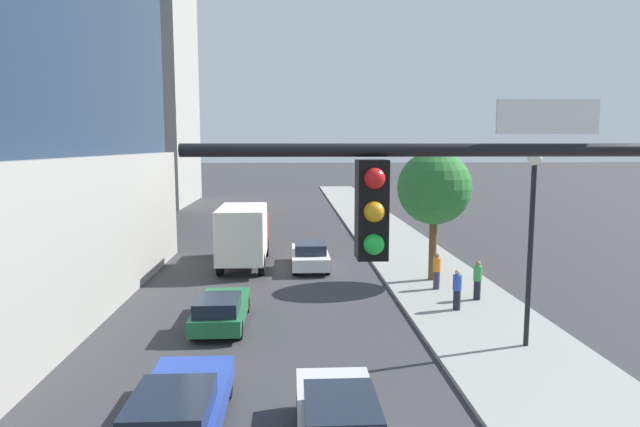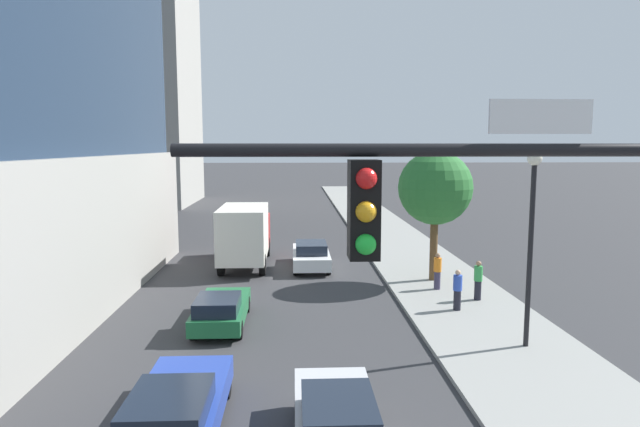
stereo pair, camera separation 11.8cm
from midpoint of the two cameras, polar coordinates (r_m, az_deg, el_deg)
sidewalk at (r=25.32m, az=12.70°, el=-7.58°), size 4.92×120.00×0.15m
construction_building at (r=64.67m, az=-19.54°, el=16.84°), size 13.26×14.83×40.30m
traffic_light_pole at (r=6.58m, az=24.13°, el=-7.48°), size 6.02×0.48×6.85m
street_lamp at (r=17.90m, az=21.19°, el=-0.75°), size 0.44×0.44×6.12m
street_tree at (r=25.65m, az=11.79°, el=2.61°), size 3.43×3.43×6.06m
car_white at (r=28.66m, az=-1.18°, el=-4.38°), size 1.89×4.65×1.42m
car_blue at (r=13.20m, az=-14.87°, el=-19.04°), size 1.94×4.50×1.32m
car_silver at (r=12.05m, az=1.78°, el=-21.21°), size 1.76×4.36×1.43m
car_green at (r=19.91m, az=-10.55°, el=-9.90°), size 1.74×4.32×1.30m
box_truck at (r=29.08m, az=-8.13°, el=-2.03°), size 2.35×6.84×3.30m
pedestrian_green_shirt at (r=23.25m, az=16.08°, el=-6.72°), size 0.34×0.34×1.62m
pedestrian_orange_shirt at (r=24.50m, az=12.03°, el=-5.90°), size 0.34×0.34×1.61m
pedestrian_blue_shirt at (r=21.65m, az=14.06°, el=-7.75°), size 0.34×0.34×1.57m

